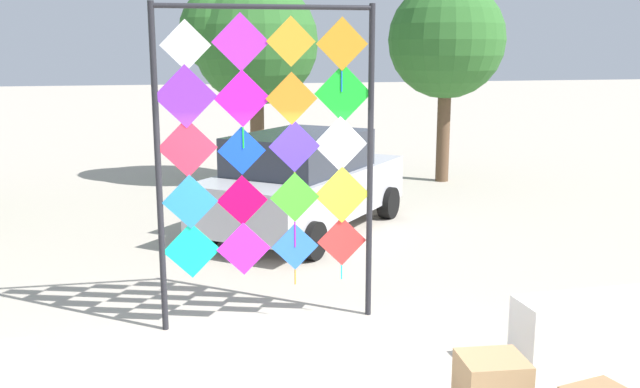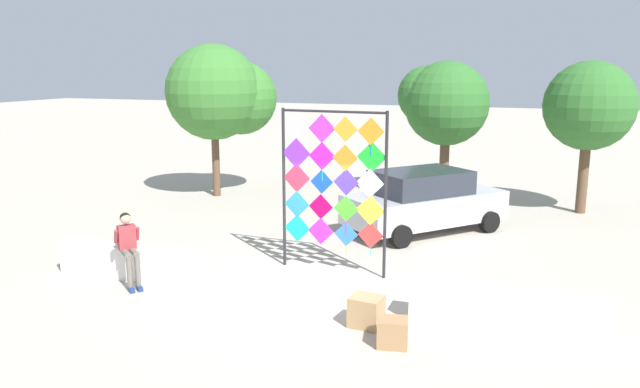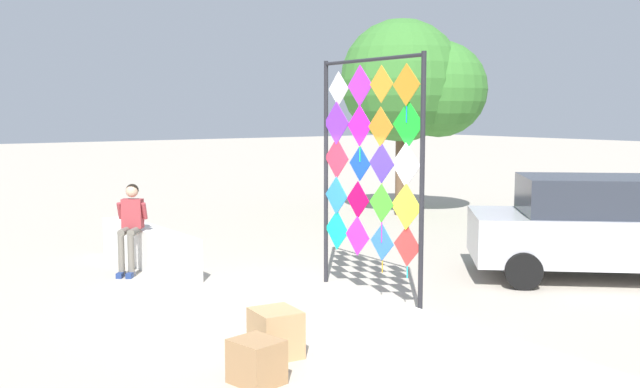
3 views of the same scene
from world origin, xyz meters
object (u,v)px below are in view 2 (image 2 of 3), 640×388
at_px(kite_display_rack, 333,180).
at_px(tree_broadleaf, 587,105).
at_px(seated_vendor, 128,244).
at_px(cardboard_box_large, 366,311).
at_px(cardboard_box_small, 393,332).
at_px(tree_far_right, 442,102).
at_px(parked_car, 424,201).
at_px(tree_palm_like, 219,96).

relative_size(kite_display_rack, tree_broadleaf, 0.77).
height_order(kite_display_rack, seated_vendor, kite_display_rack).
distance_m(kite_display_rack, cardboard_box_large, 3.56).
relative_size(cardboard_box_small, tree_far_right, 0.11).
bearing_deg(kite_display_rack, tree_far_right, 83.46).
xyz_separation_m(kite_display_rack, parked_car, (1.31, 4.11, -1.22)).
xyz_separation_m(parked_car, cardboard_box_large, (0.21, -6.75, -0.61)).
bearing_deg(seated_vendor, cardboard_box_large, -2.89).
bearing_deg(parked_car, cardboard_box_small, -83.47).
xyz_separation_m(kite_display_rack, tree_palm_like, (-6.44, 6.57, 1.43)).
bearing_deg(cardboard_box_large, tree_palm_like, 130.84).
relative_size(parked_car, tree_far_right, 0.98).
bearing_deg(seated_vendor, parked_car, 52.14).
xyz_separation_m(seated_vendor, tree_palm_like, (-2.71, 8.95, 2.60)).
height_order(tree_broadleaf, tree_far_right, tree_far_right).
xyz_separation_m(cardboard_box_large, tree_far_right, (-0.53, 11.35, 3.08)).
xyz_separation_m(cardboard_box_large, tree_palm_like, (-7.96, 9.21, 3.27)).
distance_m(tree_palm_like, tree_broadleaf, 12.12).
height_order(kite_display_rack, parked_car, kite_display_rack).
relative_size(cardboard_box_large, tree_palm_like, 0.10).
bearing_deg(cardboard_box_small, parked_car, 96.53).
bearing_deg(seated_vendor, tree_far_right, 66.90).
xyz_separation_m(parked_car, tree_broadleaf, (4.27, 4.04, 2.50)).
bearing_deg(tree_far_right, seated_vendor, -113.10).
distance_m(tree_palm_like, tree_far_right, 7.74).
height_order(cardboard_box_large, cardboard_box_small, cardboard_box_large).
height_order(seated_vendor, tree_broadleaf, tree_broadleaf).
height_order(cardboard_box_large, tree_broadleaf, tree_broadleaf).
bearing_deg(tree_palm_like, kite_display_rack, -45.59).
bearing_deg(tree_broadleaf, cardboard_box_small, -106.68).
height_order(cardboard_box_small, tree_palm_like, tree_palm_like).
distance_m(seated_vendor, parked_car, 8.21).
bearing_deg(tree_broadleaf, parked_car, -136.59).
distance_m(kite_display_rack, cardboard_box_small, 4.34).
bearing_deg(tree_palm_like, cardboard_box_large, -49.16).
bearing_deg(cardboard_box_large, tree_broadleaf, 69.41).
bearing_deg(tree_broadleaf, tree_palm_like, -172.53).
xyz_separation_m(seated_vendor, cardboard_box_small, (5.89, -0.90, -0.70)).
bearing_deg(seated_vendor, tree_broadleaf, 48.50).
height_order(tree_palm_like, tree_far_right, tree_palm_like).
relative_size(kite_display_rack, cardboard_box_large, 6.55).
bearing_deg(tree_broadleaf, seated_vendor, -131.50).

